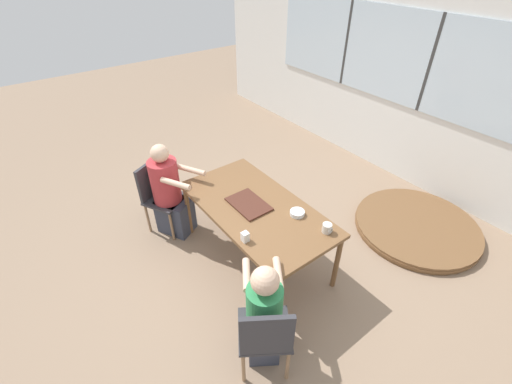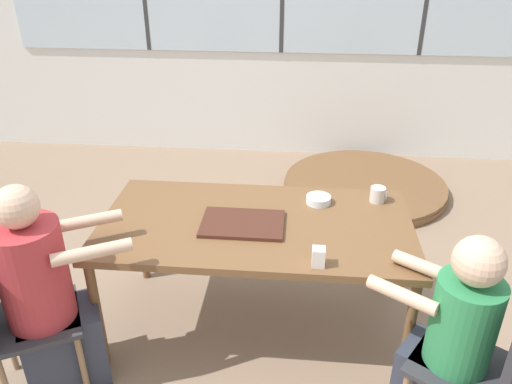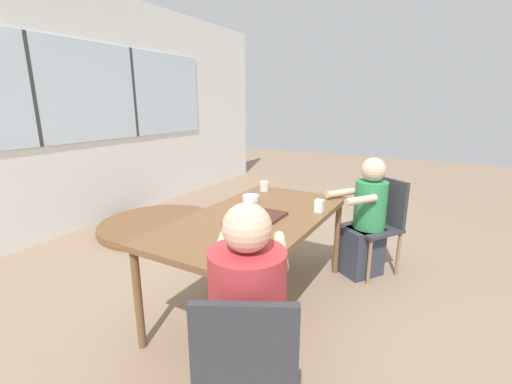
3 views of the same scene
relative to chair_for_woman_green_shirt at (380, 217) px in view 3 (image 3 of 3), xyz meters
The scene contains 12 objects.
ground_plane 1.34m from the chair_for_woman_green_shirt, 146.19° to the left, with size 16.00×16.00×0.00m, color #8C725B.
wall_back_with_windows 3.63m from the chair_for_woman_green_shirt, 107.12° to the left, with size 8.40×0.08×2.80m.
dining_table 1.25m from the chair_for_woman_green_shirt, 146.19° to the left, with size 1.66×0.87×0.71m.
chair_for_woman_green_shirt is the anchor object (origin of this frame).
chair_for_man_blue_shirt 2.14m from the chair_for_woman_green_shirt, behind, with size 0.54×0.54×0.85m.
person_woman_green_shirt 0.16m from the chair_for_woman_green_shirt, 146.19° to the left, with size 0.56×0.50×1.05m.
person_man_blue_shirt 2.00m from the chair_for_woman_green_shirt, behind, with size 0.65×0.54×1.14m.
food_tray_dark 1.30m from the chair_for_woman_green_shirt, 149.39° to the left, with size 0.43×0.30×0.02m.
coffee_mug 1.08m from the chair_for_woman_green_shirt, 110.13° to the left, with size 0.09×0.09×0.09m.
milk_carton_small 0.82m from the chair_for_woman_green_shirt, 155.04° to the left, with size 0.06×0.06×0.09m.
bowl_white_shallow 1.19m from the chair_for_woman_green_shirt, 126.79° to the left, with size 0.14×0.14×0.04m.
folded_table_stack 2.56m from the chair_for_woman_green_shirt, 94.98° to the left, with size 1.45×1.45×0.09m.
Camera 3 is at (-2.04, -1.16, 1.51)m, focal length 24.00 mm.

